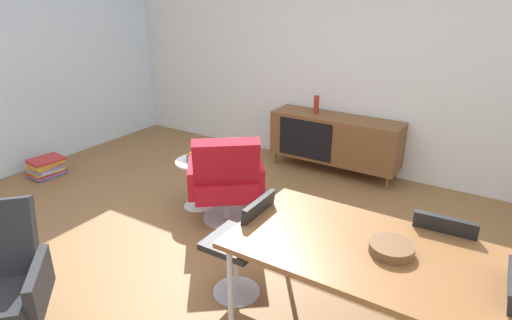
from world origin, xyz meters
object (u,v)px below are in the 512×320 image
object	(u,v)px
dining_chair_back_right	(440,258)
side_table_round	(197,178)
dining_chair_near_window	(242,242)
lounge_chair_red	(226,178)
sideboard	(335,139)
vase_cobalt	(316,105)
magazine_stack	(46,167)
dining_table	(365,253)
fruit_bowl	(196,157)
wooden_bowl_on_table	(392,248)

from	to	relation	value
dining_chair_back_right	side_table_round	xyz separation A→B (m)	(-2.45, 0.38, -0.15)
dining_chair_near_window	lounge_chair_red	distance (m)	1.13
sideboard	vase_cobalt	size ratio (longest dim) A/B	7.18
sideboard	dining_chair_near_window	distance (m)	2.59
magazine_stack	side_table_round	bearing A→B (deg)	10.63
sideboard	lounge_chair_red	size ratio (longest dim) A/B	1.69
dining_table	lounge_chair_red	bearing A→B (deg)	153.00
dining_table	fruit_bowl	bearing A→B (deg)	155.80
sideboard	side_table_round	size ratio (longest dim) A/B	3.08
vase_cobalt	fruit_bowl	xyz separation A→B (m)	(-0.58, -1.63, -0.27)
side_table_round	fruit_bowl	bearing A→B (deg)	-84.63
vase_cobalt	dining_chair_back_right	world-z (taller)	vase_cobalt
dining_chair_back_right	wooden_bowl_on_table	bearing A→B (deg)	-111.35
sideboard	magazine_stack	world-z (taller)	sideboard
sideboard	fruit_bowl	world-z (taller)	sideboard
dining_chair_back_right	dining_chair_near_window	xyz separation A→B (m)	(-1.24, -0.56, 0.00)
wooden_bowl_on_table	side_table_round	xyz separation A→B (m)	(-2.24, 0.92, -0.45)
lounge_chair_red	fruit_bowl	world-z (taller)	lounge_chair_red
wooden_bowl_on_table	magazine_stack	xyz separation A→B (m)	(-4.34, 0.53, -0.65)
lounge_chair_red	dining_table	bearing A→B (deg)	-27.00
wooden_bowl_on_table	sideboard	bearing A→B (deg)	118.69
dining_table	sideboard	bearing A→B (deg)	115.92
dining_chair_near_window	sideboard	bearing A→B (deg)	97.98
dining_table	wooden_bowl_on_table	xyz separation A→B (m)	(0.14, 0.02, 0.07)
vase_cobalt	wooden_bowl_on_table	xyz separation A→B (m)	(1.66, -2.55, -0.06)
dining_table	dining_chair_back_right	xyz separation A→B (m)	(0.35, 0.56, -0.23)
sideboard	lounge_chair_red	xyz separation A→B (m)	(-0.40, -1.73, 0.03)
fruit_bowl	lounge_chair_red	bearing A→B (deg)	-12.91
sideboard	dining_table	xyz separation A→B (m)	(1.25, -2.57, 0.26)
magazine_stack	dining_table	bearing A→B (deg)	-7.46
dining_table	magazine_stack	world-z (taller)	dining_table
vase_cobalt	fruit_bowl	world-z (taller)	vase_cobalt
dining_chair_back_right	lounge_chair_red	distance (m)	2.02
sideboard	side_table_round	distance (m)	1.84
fruit_bowl	magazine_stack	bearing A→B (deg)	-169.39
dining_chair_back_right	dining_chair_near_window	size ratio (longest dim) A/B	1.00
lounge_chair_red	dining_chair_near_window	bearing A→B (deg)	-47.87
side_table_round	magazine_stack	size ratio (longest dim) A/B	1.28
sideboard	dining_table	distance (m)	2.87
sideboard	wooden_bowl_on_table	world-z (taller)	wooden_bowl_on_table
sideboard	side_table_round	xyz separation A→B (m)	(-0.85, -1.63, -0.12)
wooden_bowl_on_table	fruit_bowl	xyz separation A→B (m)	(-2.24, 0.92, -0.21)
dining_chair_near_window	lounge_chair_red	bearing A→B (deg)	132.13
vase_cobalt	lounge_chair_red	bearing A→B (deg)	-94.21
vase_cobalt	dining_table	xyz separation A→B (m)	(1.52, -2.57, -0.13)
dining_chair_back_right	dining_table	bearing A→B (deg)	-122.32
dining_chair_back_right	dining_chair_near_window	bearing A→B (deg)	-155.81
dining_chair_near_window	magazine_stack	size ratio (longest dim) A/B	2.10
sideboard	fruit_bowl	bearing A→B (deg)	-117.47
vase_cobalt	dining_table	bearing A→B (deg)	-59.42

